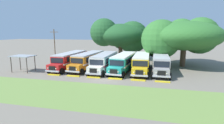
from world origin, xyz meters
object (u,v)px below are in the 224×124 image
(parked_bus_slot_0, at_px, (70,59))
(utility_pole, at_px, (55,45))
(parked_bus_slot_1, at_px, (88,60))
(waiting_shelter, at_px, (23,57))
(parked_bus_slot_3, at_px, (124,61))
(secondary_tree, at_px, (182,36))
(parked_bus_slot_5, at_px, (161,62))
(broad_shade_tree, at_px, (121,36))
(parked_bus_slot_4, at_px, (142,62))
(parked_bus_slot_2, at_px, (104,61))

(parked_bus_slot_0, distance_m, utility_pole, 6.75)
(parked_bus_slot_1, bearing_deg, waiting_shelter, -57.35)
(parked_bus_slot_3, xyz_separation_m, secondary_tree, (10.12, 6.83, 4.21))
(parked_bus_slot_5, relative_size, broad_shade_tree, 0.79)
(parked_bus_slot_0, bearing_deg, parked_bus_slot_3, 92.05)
(parked_bus_slot_3, height_order, secondary_tree, secondary_tree)
(utility_pole, bearing_deg, parked_bus_slot_5, -7.96)
(parked_bus_slot_3, relative_size, utility_pole, 1.53)
(broad_shade_tree, distance_m, utility_pole, 15.89)
(secondary_tree, xyz_separation_m, waiting_shelter, (-26.42, -11.59, -3.34))
(parked_bus_slot_3, relative_size, parked_bus_slot_4, 1.01)
(parked_bus_slot_3, relative_size, waiting_shelter, 3.04)
(parked_bus_slot_4, bearing_deg, parked_bus_slot_0, -89.46)
(broad_shade_tree, bearing_deg, secondary_tree, -26.44)
(parked_bus_slot_1, bearing_deg, parked_bus_slot_0, -77.48)
(utility_pole, bearing_deg, parked_bus_slot_1, -19.75)
(parked_bus_slot_5, xyz_separation_m, utility_pole, (-21.48, 3.00, 2.25))
(parked_bus_slot_1, xyz_separation_m, waiting_shelter, (-9.64, -5.20, 0.87))
(parked_bus_slot_3, height_order, parked_bus_slot_5, same)
(parked_bus_slot_5, bearing_deg, parked_bus_slot_3, -84.70)
(parked_bus_slot_0, height_order, waiting_shelter, parked_bus_slot_0)
(secondary_tree, height_order, utility_pole, secondary_tree)
(parked_bus_slot_0, xyz_separation_m, parked_bus_slot_5, (16.24, 0.61, 0.00))
(parked_bus_slot_4, bearing_deg, secondary_tree, 131.59)
(parked_bus_slot_1, height_order, secondary_tree, secondary_tree)
(parked_bus_slot_4, distance_m, secondary_tree, 10.52)
(broad_shade_tree, bearing_deg, parked_bus_slot_0, -118.20)
(parked_bus_slot_3, height_order, waiting_shelter, parked_bus_slot_3)
(parked_bus_slot_1, distance_m, broad_shade_tree, 14.01)
(broad_shade_tree, relative_size, waiting_shelter, 3.82)
(parked_bus_slot_0, xyz_separation_m, parked_bus_slot_2, (6.68, -0.11, 0.00))
(parked_bus_slot_0, distance_m, parked_bus_slot_1, 3.47)
(parked_bus_slot_1, height_order, parked_bus_slot_3, same)
(parked_bus_slot_3, xyz_separation_m, parked_bus_slot_5, (6.16, 0.55, 0.00))
(parked_bus_slot_0, bearing_deg, broad_shade_tree, 153.52)
(parked_bus_slot_3, height_order, utility_pole, utility_pole)
(parked_bus_slot_5, xyz_separation_m, secondary_tree, (3.96, 6.28, 4.21))
(parked_bus_slot_4, bearing_deg, parked_bus_slot_2, -86.84)
(parked_bus_slot_2, height_order, secondary_tree, secondary_tree)
(parked_bus_slot_0, xyz_separation_m, parked_bus_slot_3, (10.08, 0.06, 0.00))
(parked_bus_slot_3, xyz_separation_m, broad_shade_tree, (-2.91, 13.31, 4.07))
(parked_bus_slot_3, bearing_deg, parked_bus_slot_1, -88.98)
(parked_bus_slot_0, relative_size, parked_bus_slot_2, 1.00)
(parked_bus_slot_2, relative_size, parked_bus_slot_3, 0.99)
(parked_bus_slot_2, distance_m, secondary_tree, 15.80)
(parked_bus_slot_0, xyz_separation_m, utility_pole, (-5.24, 3.61, 2.25))
(broad_shade_tree, xyz_separation_m, waiting_shelter, (-13.38, -18.07, -3.20))
(parked_bus_slot_0, bearing_deg, utility_pole, -122.81)
(parked_bus_slot_5, height_order, waiting_shelter, parked_bus_slot_5)
(parked_bus_slot_5, height_order, secondary_tree, secondary_tree)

